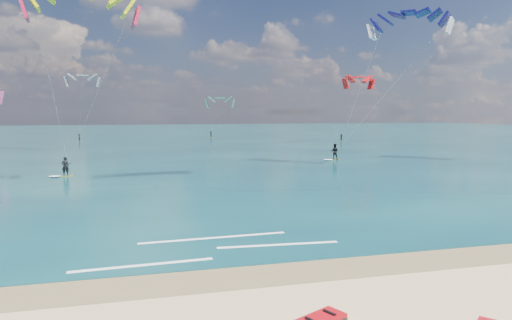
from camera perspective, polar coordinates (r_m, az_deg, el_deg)
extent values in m
plane|color=tan|center=(52.75, -11.97, -0.48)|extent=(320.00, 320.00, 0.00)
cube|color=brown|center=(16.59, -6.52, -14.67)|extent=(320.00, 2.40, 0.01)
cube|color=#0A2E38|center=(116.55, -13.27, 3.00)|extent=(320.00, 200.00, 0.04)
cube|color=yellow|center=(44.87, -22.69, -1.85)|extent=(1.34, 0.47, 0.06)
imported|color=black|center=(44.77, -22.74, -0.72)|extent=(0.74, 0.61, 1.75)
cylinder|color=black|center=(44.41, -22.43, -0.43)|extent=(0.53, 0.07, 0.04)
cube|color=gold|center=(56.41, 9.77, 0.06)|extent=(1.57, 0.74, 0.07)
imported|color=black|center=(56.32, 9.79, 1.06)|extent=(1.16, 1.06, 1.92)
cylinder|color=black|center=(56.13, 10.25, 1.37)|extent=(0.61, 0.16, 0.04)
cube|color=white|center=(21.53, -5.28, -9.65)|extent=(6.89, 0.49, 0.01)
cube|color=white|center=(20.40, 2.81, -10.53)|extent=(5.43, 0.63, 0.01)
cube|color=white|center=(18.33, -13.98, -12.63)|extent=(5.41, 0.53, 0.01)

